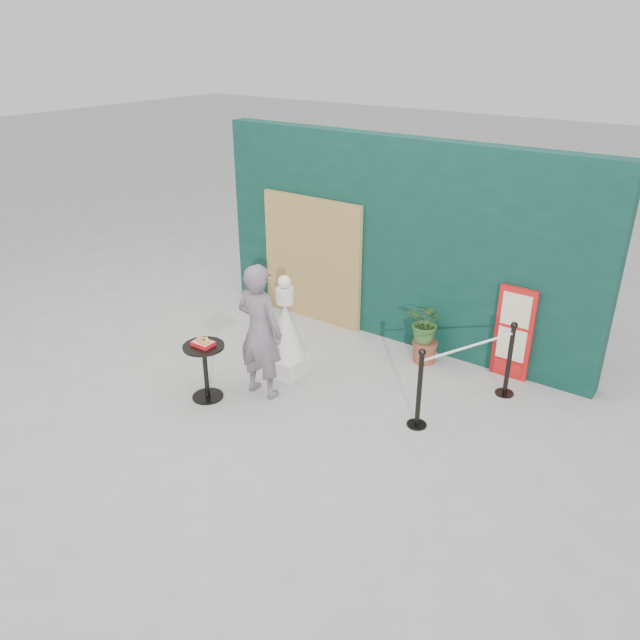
{
  "coord_description": "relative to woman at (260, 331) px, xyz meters",
  "views": [
    {
      "loc": [
        4.11,
        -4.56,
        4.33
      ],
      "look_at": [
        0.0,
        1.2,
        1.0
      ],
      "focal_mm": 35.0,
      "sensor_mm": 36.0,
      "label": 1
    }
  ],
  "objects": [
    {
      "name": "food_basket",
      "position": [
        -0.5,
        -0.5,
        -0.1
      ],
      "size": [
        0.26,
        0.19,
        0.11
      ],
      "color": "red",
      "rests_on": "cafe_table"
    },
    {
      "name": "back_wall",
      "position": [
        0.56,
        2.46,
        0.61
      ],
      "size": [
        6.0,
        0.3,
        3.0
      ],
      "primitive_type": "cube",
      "color": "#0A2E26",
      "rests_on": "ground"
    },
    {
      "name": "ground",
      "position": [
        0.56,
        -0.69,
        -0.89
      ],
      "size": [
        60.0,
        60.0,
        0.0
      ],
      "primitive_type": "plane",
      "color": "#ADAAA5",
      "rests_on": "ground"
    },
    {
      "name": "statue",
      "position": [
        -0.06,
        0.59,
        -0.3
      ],
      "size": [
        0.56,
        0.56,
        1.44
      ],
      "color": "silver",
      "rests_on": "ground"
    },
    {
      "name": "cafe_table",
      "position": [
        -0.5,
        -0.5,
        -0.39
      ],
      "size": [
        0.52,
        0.52,
        0.75
      ],
      "color": "black",
      "rests_on": "ground"
    },
    {
      "name": "woman",
      "position": [
        0.0,
        0.0,
        0.0
      ],
      "size": [
        0.66,
        0.44,
        1.78
      ],
      "primitive_type": "imported",
      "rotation": [
        0.0,
        0.0,
        3.17
      ],
      "color": "slate",
      "rests_on": "ground"
    },
    {
      "name": "planter",
      "position": [
        1.33,
        1.99,
        -0.37
      ],
      "size": [
        0.53,
        0.46,
        0.9
      ],
      "color": "brown",
      "rests_on": "ground"
    },
    {
      "name": "bamboo_fence",
      "position": [
        -0.84,
        2.25,
        0.11
      ],
      "size": [
        1.8,
        0.08,
        2.0
      ],
      "primitive_type": "cube",
      "color": "tan",
      "rests_on": "ground"
    },
    {
      "name": "stanchion_barrier",
      "position": [
        2.29,
        1.15,
        -0.39
      ],
      "size": [
        0.84,
        1.54,
        1.03
      ],
      "color": "black",
      "rests_on": "ground"
    },
    {
      "name": "menu_board",
      "position": [
        2.46,
        2.27,
        -0.24
      ],
      "size": [
        0.5,
        0.07,
        1.3
      ],
      "color": "red",
      "rests_on": "ground"
    }
  ]
}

